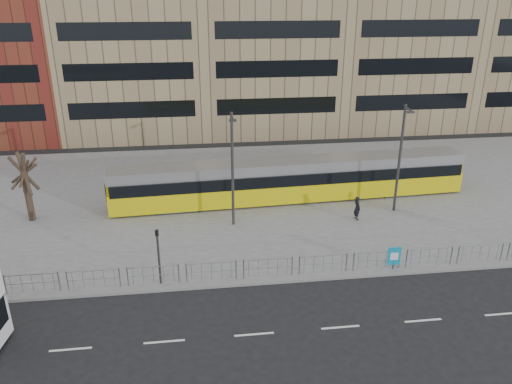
{
  "coord_description": "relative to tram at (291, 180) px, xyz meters",
  "views": [
    {
      "loc": [
        -4.22,
        -22.19,
        14.5
      ],
      "look_at": [
        -0.64,
        6.0,
        2.79
      ],
      "focal_mm": 35.0,
      "sensor_mm": 36.0,
      "label": 1
    }
  ],
  "objects": [
    {
      "name": "pedestrian_barrier",
      "position": [
        -0.52,
        -10.21,
        -0.68
      ],
      "size": [
        32.07,
        0.07,
        1.1
      ],
      "color": "gray",
      "rests_on": "plaza"
    },
    {
      "name": "traffic_light_west",
      "position": [
        -8.87,
        -10.13,
        0.46
      ],
      "size": [
        0.21,
        0.23,
        3.1
      ],
      "rotation": [
        0.0,
        0.0,
        -0.24
      ],
      "color": "#2D2D30",
      "rests_on": "plaza"
    },
    {
      "name": "tram",
      "position": [
        0.0,
        0.0,
        0.0
      ],
      "size": [
        25.64,
        3.82,
        3.01
      ],
      "rotation": [
        0.0,
        0.0,
        0.05
      ],
      "color": "#D7C80B",
      "rests_on": "plaza"
    },
    {
      "name": "ground",
      "position": [
        -2.52,
        -10.71,
        -1.66
      ],
      "size": [
        120.0,
        120.0,
        0.0
      ],
      "primitive_type": "plane",
      "color": "black",
      "rests_on": "ground"
    },
    {
      "name": "pedestrian",
      "position": [
        3.68,
        -3.92,
        -0.69
      ],
      "size": [
        0.5,
        0.66,
        1.63
      ],
      "primitive_type": "imported",
      "rotation": [
        0.0,
        0.0,
        1.77
      ],
      "color": "black",
      "rests_on": "plaza"
    },
    {
      "name": "road_markings",
      "position": [
        -1.52,
        -14.71,
        -1.66
      ],
      "size": [
        62.0,
        0.12,
        0.01
      ],
      "primitive_type": "cube",
      "color": "white",
      "rests_on": "ground"
    },
    {
      "name": "lamp_post_west",
      "position": [
        -4.51,
        -3.69,
        2.57
      ],
      "size": [
        0.45,
        1.04,
        7.43
      ],
      "color": "#2D2D30",
      "rests_on": "plaza"
    },
    {
      "name": "building_row",
      "position": [
        -0.98,
        23.56,
        11.25
      ],
      "size": [
        70.4,
        18.4,
        31.2
      ],
      "color": "brown",
      "rests_on": "ground"
    },
    {
      "name": "ad_panel",
      "position": [
        3.7,
        -10.31,
        -0.73
      ],
      "size": [
        0.71,
        0.08,
        1.34
      ],
      "rotation": [
        0.0,
        0.0,
        -0.04
      ],
      "color": "#2D2D30",
      "rests_on": "plaza"
    },
    {
      "name": "lamp_post_east",
      "position": [
        6.71,
        -2.91,
        2.56
      ],
      "size": [
        0.45,
        1.04,
        7.42
      ],
      "color": "#2D2D30",
      "rests_on": "plaza"
    },
    {
      "name": "bare_tree",
      "position": [
        -17.73,
        -1.3,
        3.4
      ],
      "size": [
        4.82,
        4.82,
        7.1
      ],
      "color": "#2D2219",
      "rests_on": "plaza"
    },
    {
      "name": "kerb",
      "position": [
        -2.52,
        -10.66,
        -1.59
      ],
      "size": [
        64.0,
        0.25,
        0.17
      ],
      "primitive_type": "cube",
      "color": "gray",
      "rests_on": "ground"
    },
    {
      "name": "plaza",
      "position": [
        -2.52,
        1.29,
        -1.59
      ],
      "size": [
        64.0,
        24.0,
        0.15
      ],
      "primitive_type": "cube",
      "color": "slate",
      "rests_on": "ground"
    }
  ]
}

